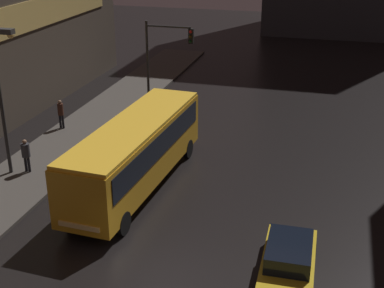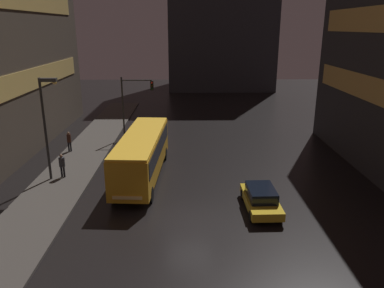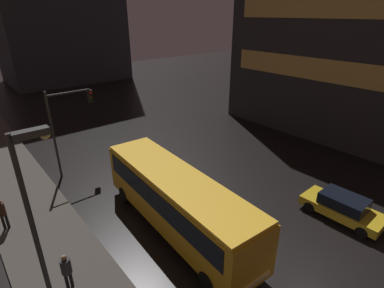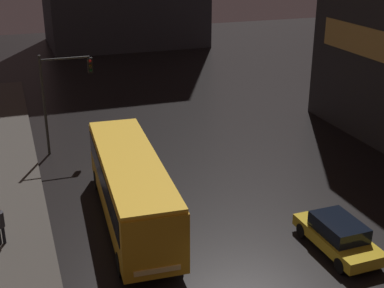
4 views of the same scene
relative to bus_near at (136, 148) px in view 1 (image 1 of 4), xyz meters
name	(u,v)px [view 1 (image 1 of 4)]	position (x,y,z in m)	size (l,w,h in m)	color
ground_plane	(161,277)	(3.32, -6.40, -2.02)	(120.00, 120.00, 0.00)	black
sidewalk_left	(66,145)	(-5.68, 3.60, -1.95)	(4.00, 48.00, 0.15)	#47423D
bus_near	(136,148)	(0.00, 0.00, 0.00)	(3.18, 11.00, 3.28)	orange
car_taxi	(288,260)	(7.69, -5.18, -1.28)	(1.96, 4.33, 1.43)	gold
pedestrian_near	(61,112)	(-7.05, 5.72, -0.83)	(0.47, 0.47, 1.78)	black
pedestrian_mid	(26,152)	(-5.79, -0.20, -0.82)	(0.48, 0.48, 1.74)	black
traffic_light_main	(163,54)	(-1.85, 9.77, 2.11)	(3.08, 0.35, 6.12)	#2D2D2D
street_lamp_sidewalk	(2,79)	(-6.33, -0.49, 2.96)	(1.25, 0.36, 7.24)	#2D2D2D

